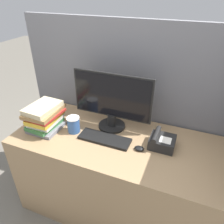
% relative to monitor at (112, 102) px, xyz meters
% --- Properties ---
extents(cubicle_panel_rear, '(1.97, 0.04, 1.57)m').
position_rel_monitor_xyz_m(cubicle_panel_rear, '(0.10, 0.23, -0.21)').
color(cubicle_panel_rear, slate).
rests_on(cubicle_panel_rear, ground_plane).
extents(desk, '(1.57, 0.69, 0.76)m').
position_rel_monitor_xyz_m(desk, '(0.10, -0.15, -0.61)').
color(desk, '#937551').
rests_on(desk, ground_plane).
extents(monitor, '(0.63, 0.22, 0.46)m').
position_rel_monitor_xyz_m(monitor, '(0.00, 0.00, 0.00)').
color(monitor, black).
rests_on(monitor, desk).
extents(keyboard, '(0.39, 0.13, 0.02)m').
position_rel_monitor_xyz_m(keyboard, '(0.02, -0.18, -0.22)').
color(keyboard, black).
rests_on(keyboard, desk).
extents(mouse, '(0.07, 0.05, 0.03)m').
position_rel_monitor_xyz_m(mouse, '(0.29, -0.20, -0.21)').
color(mouse, black).
rests_on(mouse, desk).
extents(coffee_cup, '(0.10, 0.10, 0.13)m').
position_rel_monitor_xyz_m(coffee_cup, '(-0.25, -0.18, -0.16)').
color(coffee_cup, '#335999').
rests_on(coffee_cup, desk).
extents(book_stack, '(0.25, 0.30, 0.21)m').
position_rel_monitor_xyz_m(book_stack, '(-0.48, -0.22, -0.12)').
color(book_stack, slate).
rests_on(book_stack, desk).
extents(desk_telephone, '(0.18, 0.18, 0.11)m').
position_rel_monitor_xyz_m(desk_telephone, '(0.42, -0.10, -0.18)').
color(desk_telephone, black).
rests_on(desk_telephone, desk).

